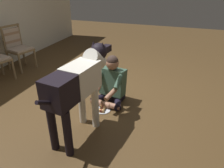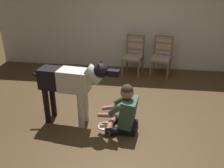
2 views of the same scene
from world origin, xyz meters
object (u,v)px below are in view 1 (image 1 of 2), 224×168
at_px(dining_chair_right_of_pair, 17,45).
at_px(large_dog, 79,82).
at_px(hot_dog_on_plate, 103,109).
at_px(person_sitting_on_floor, 112,84).

xyz_separation_m(dining_chair_right_of_pair, large_dog, (-1.59, -2.41, 0.20)).
bearing_deg(hot_dog_on_plate, dining_chair_right_of_pair, 67.62).
bearing_deg(person_sitting_on_floor, hot_dog_on_plate, 172.70).
relative_size(dining_chair_right_of_pair, large_dog, 0.66).
height_order(person_sitting_on_floor, hot_dog_on_plate, person_sitting_on_floor).
xyz_separation_m(large_dog, hot_dog_on_plate, (0.57, -0.07, -0.72)).
distance_m(dining_chair_right_of_pair, large_dog, 2.90).
bearing_deg(large_dog, person_sitting_on_floor, -7.30).
bearing_deg(hot_dog_on_plate, large_dog, 172.70).
xyz_separation_m(dining_chair_right_of_pair, hot_dog_on_plate, (-1.02, -2.48, -0.52)).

